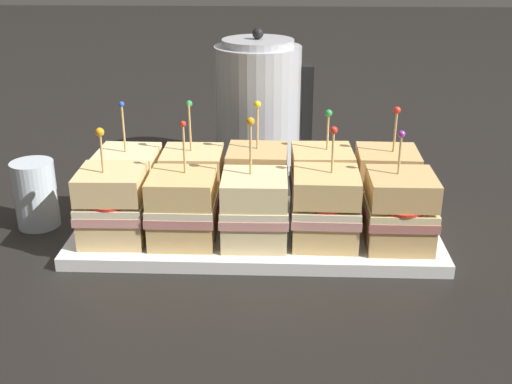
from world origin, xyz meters
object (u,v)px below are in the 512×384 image
serving_platter (256,231)px  sandwich_front_right (325,208)px  sandwich_front_center (254,209)px  sandwich_back_far_left (129,181)px  sandwich_front_far_left (113,205)px  sandwich_front_left (183,208)px  drinking_glass (36,194)px  sandwich_back_center (257,181)px  sandwich_back_far_right (386,183)px  sandwich_front_far_right (400,211)px  sandwich_back_right (321,182)px  sandwich_back_left (193,181)px  kettle_steel (258,106)px

serving_platter → sandwich_front_right: size_ratio=3.18×
sandwich_front_center → sandwich_back_far_left: bearing=153.0°
sandwich_front_far_left → sandwich_front_left: (0.10, -0.00, -0.00)m
drinking_glass → serving_platter: bearing=-4.7°
sandwich_front_center → sandwich_back_center: bearing=89.5°
sandwich_back_far_right → sandwich_front_far_right: bearing=-88.0°
sandwich_front_right → sandwich_back_far_right: sandwich_back_far_right is taller
sandwich_front_far_left → sandwich_front_far_right: (0.39, -0.00, -0.00)m
sandwich_front_left → drinking_glass: (-0.23, 0.08, -0.02)m
sandwich_front_far_left → sandwich_front_right: (0.29, 0.00, -0.00)m
sandwich_front_far_right → drinking_glass: size_ratio=1.57×
sandwich_front_center → sandwich_back_far_right: bearing=27.3°
sandwich_front_right → sandwich_back_far_right: (0.10, 0.10, 0.00)m
sandwich_front_far_left → sandwich_back_right: 0.31m
sandwich_back_left → sandwich_back_far_left: bearing=-179.1°
sandwich_front_right → sandwich_back_far_left: bearing=161.9°
sandwich_front_center → sandwich_back_right: size_ratio=1.09×
sandwich_back_right → drinking_glass: (-0.43, -0.02, -0.02)m
sandwich_back_right → drinking_glass: 0.43m
sandwich_front_center → drinking_glass: 0.34m
sandwich_front_far_right → sandwich_back_center: (-0.20, 0.10, 0.00)m
sandwich_front_left → sandwich_back_left: (0.00, 0.10, 0.00)m
sandwich_back_left → drinking_glass: 0.24m
sandwich_back_left → sandwich_back_center: 0.10m
sandwich_front_far_right → sandwich_back_far_right: sandwich_back_far_right is taller
sandwich_back_far_left → sandwich_back_right: sandwich_back_far_left is taller
sandwich_front_left → drinking_glass: size_ratio=1.66×
serving_platter → sandwich_front_right: bearing=-25.9°
sandwich_front_left → sandwich_front_center: size_ratio=0.97×
sandwich_front_right → sandwich_front_center: bearing=-178.0°
sandwich_back_far_left → sandwich_front_right: bearing=-18.1°
serving_platter → drinking_glass: bearing=175.3°
sandwich_front_center → kettle_steel: size_ratio=0.68×
sandwich_front_left → sandwich_back_far_left: bearing=134.4°
sandwich_front_right → sandwich_back_far_left: size_ratio=0.95×
sandwich_front_left → sandwich_back_far_right: bearing=18.8°
sandwich_back_center → sandwich_back_far_right: sandwich_back_center is taller
sandwich_back_center → sandwich_back_left: bearing=180.0°
sandwich_front_left → drinking_glass: sandwich_front_left is taller
sandwich_back_right → drinking_glass: bearing=-176.9°
sandwich_front_right → sandwich_back_left: 0.22m
sandwich_back_far_right → sandwich_front_center: bearing=-152.7°
sandwich_front_far_left → sandwich_back_left: bearing=45.1°
sandwich_back_far_right → kettle_steel: bearing=128.0°
sandwich_front_far_right → kettle_steel: (-0.20, 0.36, 0.05)m
sandwich_front_left → sandwich_back_center: (0.10, 0.10, 0.00)m
sandwich_back_far_right → sandwich_back_right: bearing=179.6°
sandwich_front_right → sandwich_back_center: (-0.10, 0.10, 0.00)m
sandwich_front_right → sandwich_back_far_right: size_ratio=0.97×
sandwich_back_center → sandwich_front_center: bearing=-90.5°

